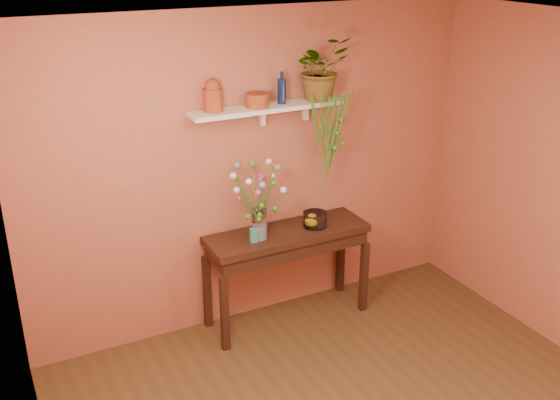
{
  "coord_description": "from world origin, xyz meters",
  "views": [
    {
      "loc": [
        -2.14,
        -2.66,
        3.19
      ],
      "look_at": [
        0.0,
        1.55,
        1.25
      ],
      "focal_mm": 41.31,
      "sensor_mm": 36.0,
      "label": 1
    }
  ],
  "objects_px": {
    "terracotta_jug": "(213,96)",
    "bouquet": "(258,187)",
    "sideboard": "(287,244)",
    "spider_plant": "(320,68)",
    "glass_vase": "(259,226)",
    "blue_bottle": "(282,91)",
    "glass_bowl": "(315,220)"
  },
  "relations": [
    {
      "from": "terracotta_jug",
      "to": "bouquet",
      "type": "distance_m",
      "value": 0.81
    },
    {
      "from": "sideboard",
      "to": "bouquet",
      "type": "xyz_separation_m",
      "value": [
        -0.29,
        -0.04,
        0.59
      ]
    },
    {
      "from": "spider_plant",
      "to": "bouquet",
      "type": "xyz_separation_m",
      "value": [
        -0.65,
        -0.17,
        -0.87
      ]
    },
    {
      "from": "glass_vase",
      "to": "bouquet",
      "type": "bearing_deg",
      "value": -129.25
    },
    {
      "from": "blue_bottle",
      "to": "bouquet",
      "type": "relative_size",
      "value": 0.5
    },
    {
      "from": "terracotta_jug",
      "to": "spider_plant",
      "type": "bearing_deg",
      "value": -0.89
    },
    {
      "from": "glass_vase",
      "to": "blue_bottle",
      "type": "bearing_deg",
      "value": 28.95
    },
    {
      "from": "sideboard",
      "to": "blue_bottle",
      "type": "height_order",
      "value": "blue_bottle"
    },
    {
      "from": "terracotta_jug",
      "to": "blue_bottle",
      "type": "bearing_deg",
      "value": -0.9
    },
    {
      "from": "sideboard",
      "to": "bouquet",
      "type": "relative_size",
      "value": 2.74
    },
    {
      "from": "glass_vase",
      "to": "glass_bowl",
      "type": "bearing_deg",
      "value": 0.54
    },
    {
      "from": "bouquet",
      "to": "glass_bowl",
      "type": "relative_size",
      "value": 2.47
    },
    {
      "from": "sideboard",
      "to": "blue_bottle",
      "type": "distance_m",
      "value": 1.31
    },
    {
      "from": "bouquet",
      "to": "glass_bowl",
      "type": "bearing_deg",
      "value": 1.77
    },
    {
      "from": "sideboard",
      "to": "blue_bottle",
      "type": "relative_size",
      "value": 5.48
    },
    {
      "from": "spider_plant",
      "to": "bouquet",
      "type": "height_order",
      "value": "spider_plant"
    },
    {
      "from": "terracotta_jug",
      "to": "glass_vase",
      "type": "distance_m",
      "value": 1.14
    },
    {
      "from": "spider_plant",
      "to": "glass_vase",
      "type": "height_order",
      "value": "spider_plant"
    },
    {
      "from": "bouquet",
      "to": "glass_bowl",
      "type": "xyz_separation_m",
      "value": [
        0.54,
        0.02,
        -0.4
      ]
    },
    {
      "from": "sideboard",
      "to": "glass_vase",
      "type": "distance_m",
      "value": 0.37
    },
    {
      "from": "terracotta_jug",
      "to": "glass_vase",
      "type": "height_order",
      "value": "terracotta_jug"
    },
    {
      "from": "blue_bottle",
      "to": "spider_plant",
      "type": "bearing_deg",
      "value": -0.89
    },
    {
      "from": "glass_vase",
      "to": "bouquet",
      "type": "distance_m",
      "value": 0.35
    },
    {
      "from": "blue_bottle",
      "to": "sideboard",
      "type": "bearing_deg",
      "value": -94.88
    },
    {
      "from": "sideboard",
      "to": "glass_bowl",
      "type": "distance_m",
      "value": 0.32
    },
    {
      "from": "terracotta_jug",
      "to": "bouquet",
      "type": "relative_size",
      "value": 0.48
    },
    {
      "from": "spider_plant",
      "to": "glass_bowl",
      "type": "xyz_separation_m",
      "value": [
        -0.11,
        -0.15,
        -1.28
      ]
    },
    {
      "from": "terracotta_jug",
      "to": "blue_bottle",
      "type": "distance_m",
      "value": 0.59
    },
    {
      "from": "blue_bottle",
      "to": "glass_vase",
      "type": "bearing_deg",
      "value": -151.05
    },
    {
      "from": "sideboard",
      "to": "glass_vase",
      "type": "xyz_separation_m",
      "value": [
        -0.28,
        -0.03,
        0.24
      ]
    },
    {
      "from": "sideboard",
      "to": "glass_bowl",
      "type": "bearing_deg",
      "value": -5.11
    },
    {
      "from": "sideboard",
      "to": "terracotta_jug",
      "type": "height_order",
      "value": "terracotta_jug"
    }
  ]
}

